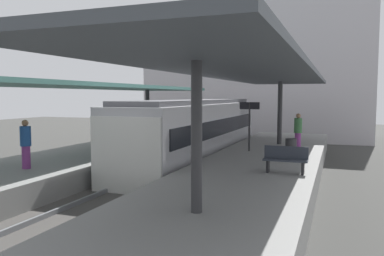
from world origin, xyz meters
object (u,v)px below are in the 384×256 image
object	(u,v)px
platform_sign	(249,115)
passenger_mid_platform	(298,131)
platform_bench	(286,159)
passenger_near_bench	(26,143)
commuter_train	(196,131)
litter_bin	(291,149)

from	to	relation	value
platform_sign	passenger_mid_platform	xyz separation A→B (m)	(2.02, 1.15, -0.75)
platform_bench	passenger_mid_platform	xyz separation A→B (m)	(-0.15, 5.70, 0.41)
platform_sign	passenger_near_bench	xyz separation A→B (m)	(-6.23, -6.89, -0.75)
commuter_train	litter_bin	bearing A→B (deg)	-25.89
passenger_near_bench	platform_bench	bearing A→B (deg)	15.58
platform_sign	passenger_near_bench	size ratio (longest dim) A/B	1.32
commuter_train	passenger_mid_platform	xyz separation A→B (m)	(4.90, 0.27, 0.15)
platform_bench	litter_bin	world-z (taller)	platform_bench
commuter_train	platform_bench	size ratio (longest dim) A/B	9.90
commuter_train	passenger_mid_platform	distance (m)	4.91
platform_sign	passenger_mid_platform	size ratio (longest dim) A/B	1.31
platform_bench	litter_bin	size ratio (longest dim) A/B	1.75
platform_bench	passenger_near_bench	xyz separation A→B (m)	(-8.40, -2.34, 0.41)
passenger_near_bench	passenger_mid_platform	xyz separation A→B (m)	(8.25, 8.04, 0.01)
passenger_mid_platform	commuter_train	bearing A→B (deg)	-176.84
commuter_train	passenger_mid_platform	size ratio (longest dim) A/B	8.21
platform_bench	passenger_mid_platform	world-z (taller)	passenger_mid_platform
platform_bench	platform_sign	bearing A→B (deg)	115.52
passenger_near_bench	litter_bin	bearing A→B (deg)	33.29
commuter_train	passenger_mid_platform	world-z (taller)	commuter_train
platform_sign	passenger_near_bench	bearing A→B (deg)	-132.12
litter_bin	passenger_near_bench	size ratio (longest dim) A/B	0.48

